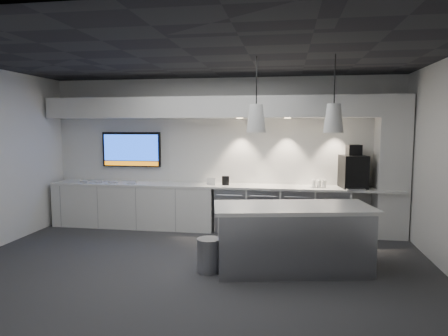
% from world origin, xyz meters
% --- Properties ---
extents(floor, '(7.00, 7.00, 0.00)m').
position_xyz_m(floor, '(0.00, 0.00, 0.00)').
color(floor, '#2D2D30').
rests_on(floor, ground).
extents(ceiling, '(7.00, 7.00, 0.00)m').
position_xyz_m(ceiling, '(0.00, 0.00, 3.00)').
color(ceiling, black).
rests_on(ceiling, wall_back).
extents(wall_back, '(7.00, 0.00, 7.00)m').
position_xyz_m(wall_back, '(0.00, 2.50, 1.50)').
color(wall_back, silver).
rests_on(wall_back, floor).
extents(wall_front, '(7.00, 0.00, 7.00)m').
position_xyz_m(wall_front, '(0.00, -2.50, 1.50)').
color(wall_front, silver).
rests_on(wall_front, floor).
extents(back_counter, '(6.80, 0.65, 0.04)m').
position_xyz_m(back_counter, '(0.00, 2.17, 0.88)').
color(back_counter, white).
rests_on(back_counter, left_base_cabinets).
extents(left_base_cabinets, '(3.30, 0.63, 0.86)m').
position_xyz_m(left_base_cabinets, '(-1.75, 2.17, 0.43)').
color(left_base_cabinets, silver).
rests_on(left_base_cabinets, floor).
extents(fridge_unit_a, '(0.60, 0.61, 0.85)m').
position_xyz_m(fridge_unit_a, '(0.25, 2.17, 0.42)').
color(fridge_unit_a, gray).
rests_on(fridge_unit_a, floor).
extents(fridge_unit_b, '(0.60, 0.61, 0.85)m').
position_xyz_m(fridge_unit_b, '(0.88, 2.17, 0.42)').
color(fridge_unit_b, gray).
rests_on(fridge_unit_b, floor).
extents(fridge_unit_c, '(0.60, 0.61, 0.85)m').
position_xyz_m(fridge_unit_c, '(1.51, 2.17, 0.42)').
color(fridge_unit_c, gray).
rests_on(fridge_unit_c, floor).
extents(fridge_unit_d, '(0.60, 0.61, 0.85)m').
position_xyz_m(fridge_unit_d, '(2.14, 2.17, 0.42)').
color(fridge_unit_d, gray).
rests_on(fridge_unit_d, floor).
extents(backsplash, '(4.60, 0.03, 1.30)m').
position_xyz_m(backsplash, '(1.20, 2.48, 1.55)').
color(backsplash, silver).
rests_on(backsplash, wall_back).
extents(soffit, '(6.90, 0.60, 0.40)m').
position_xyz_m(soffit, '(0.00, 2.20, 2.40)').
color(soffit, silver).
rests_on(soffit, wall_back).
extents(column, '(0.55, 0.55, 2.60)m').
position_xyz_m(column, '(3.20, 2.20, 1.30)').
color(column, silver).
rests_on(column, floor).
extents(wall_tv, '(1.25, 0.07, 0.72)m').
position_xyz_m(wall_tv, '(-1.90, 2.45, 1.56)').
color(wall_tv, black).
rests_on(wall_tv, wall_back).
extents(island, '(2.34, 1.35, 0.93)m').
position_xyz_m(island, '(1.40, 0.15, 0.47)').
color(island, gray).
rests_on(island, floor).
extents(bin, '(0.39, 0.39, 0.47)m').
position_xyz_m(bin, '(0.24, -0.10, 0.24)').
color(bin, gray).
rests_on(bin, floor).
extents(coffee_machine, '(0.51, 0.67, 0.80)m').
position_xyz_m(coffee_machine, '(2.53, 2.20, 1.23)').
color(coffee_machine, black).
rests_on(coffee_machine, back_counter).
extents(sign_black, '(0.14, 0.02, 0.18)m').
position_xyz_m(sign_black, '(0.14, 2.13, 0.99)').
color(sign_black, black).
rests_on(sign_black, back_counter).
extents(sign_white, '(0.18, 0.06, 0.14)m').
position_xyz_m(sign_white, '(-0.14, 2.10, 0.97)').
color(sign_white, white).
rests_on(sign_white, back_counter).
extents(cup_cluster, '(0.26, 0.17, 0.14)m').
position_xyz_m(cup_cluster, '(1.90, 2.13, 0.97)').
color(cup_cluster, white).
rests_on(cup_cluster, back_counter).
extents(tray_a, '(0.16, 0.16, 0.02)m').
position_xyz_m(tray_a, '(-2.78, 2.11, 0.91)').
color(tray_a, '#A5A5A5').
rests_on(tray_a, back_counter).
extents(tray_b, '(0.18, 0.18, 0.02)m').
position_xyz_m(tray_b, '(-2.49, 2.16, 0.91)').
color(tray_b, '#A5A5A5').
rests_on(tray_b, back_counter).
extents(tray_c, '(0.18, 0.18, 0.02)m').
position_xyz_m(tray_c, '(-2.16, 2.09, 0.91)').
color(tray_c, '#A5A5A5').
rests_on(tray_c, back_counter).
extents(tray_d, '(0.19, 0.19, 0.02)m').
position_xyz_m(tray_d, '(-1.76, 2.09, 0.91)').
color(tray_d, '#A5A5A5').
rests_on(tray_d, back_counter).
extents(pendant_left, '(0.27, 0.27, 1.09)m').
position_xyz_m(pendant_left, '(0.87, 0.15, 2.15)').
color(pendant_left, silver).
rests_on(pendant_left, ceiling).
extents(pendant_right, '(0.27, 0.27, 1.09)m').
position_xyz_m(pendant_right, '(1.92, 0.15, 2.15)').
color(pendant_right, silver).
rests_on(pendant_right, ceiling).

